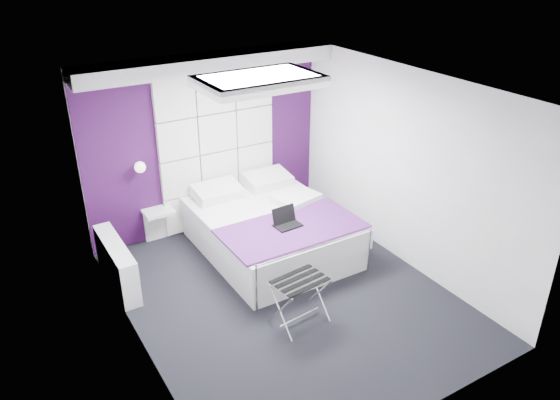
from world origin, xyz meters
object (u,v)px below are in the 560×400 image
at_px(nightstand, 158,212).
at_px(wall_lamp, 139,166).
at_px(radiator, 117,264).
at_px(luggage_rack, 300,301).
at_px(laptop, 286,221).
at_px(bed, 270,229).

bearing_deg(nightstand, wall_lamp, 167.66).
distance_m(radiator, luggage_rack, 2.39).
bearing_deg(radiator, laptop, -19.55).
xyz_separation_m(nightstand, laptop, (1.22, -1.44, 0.19)).
bearing_deg(bed, luggage_rack, -108.33).
relative_size(radiator, bed, 0.54).
distance_m(bed, nightstand, 1.60).
xyz_separation_m(radiator, laptop, (2.04, -0.72, 0.39)).
height_order(bed, nightstand, bed).
height_order(wall_lamp, luggage_rack, wall_lamp).
distance_m(radiator, laptop, 2.20).
bearing_deg(radiator, luggage_rack, -49.27).
relative_size(wall_lamp, bed, 0.07).
xyz_separation_m(nightstand, luggage_rack, (0.73, -2.53, -0.21)).
height_order(nightstand, laptop, laptop).
relative_size(radiator, nightstand, 2.94).
height_order(wall_lamp, radiator, wall_lamp).
bearing_deg(radiator, bed, -7.29).
xyz_separation_m(radiator, nightstand, (0.82, 0.72, 0.20)).
relative_size(bed, luggage_rack, 3.81).
bearing_deg(bed, laptop, -93.58).
relative_size(bed, nightstand, 5.44).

